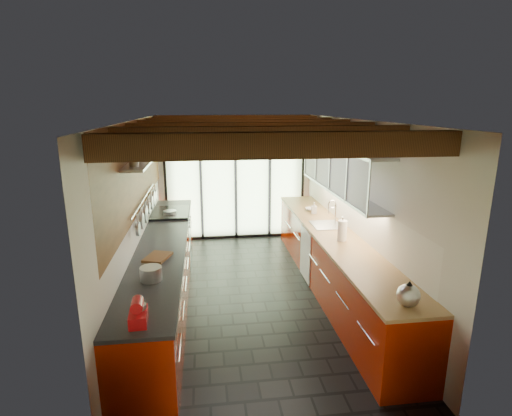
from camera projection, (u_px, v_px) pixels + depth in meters
name	position (u px, v px, depth m)	size (l,w,h in m)	color
ground	(251.00, 294.00, 6.11)	(5.50, 5.50, 0.00)	black
room_shell	(251.00, 188.00, 5.69)	(5.50, 5.50, 5.50)	silver
ceiling_beams	(247.00, 129.00, 5.85)	(3.14, 5.06, 4.90)	#593316
glass_door	(235.00, 162.00, 8.27)	(2.95, 0.10, 2.90)	#C6EAAD
left_counter	(164.00, 270.00, 5.83)	(0.68, 5.00, 0.92)	#981900
range_stove	(172.00, 238.00, 7.22)	(0.66, 0.90, 0.97)	silver
right_counter	(333.00, 261.00, 6.15)	(0.68, 5.00, 0.92)	#981900
sink_assembly	(327.00, 223.00, 6.41)	(0.45, 0.52, 0.43)	silver
upper_cabinets_right	(341.00, 169.00, 6.11)	(0.34, 3.00, 3.00)	silver
left_wall_fixtures	(147.00, 178.00, 5.75)	(0.28, 2.60, 0.96)	silver
stand_mixer	(138.00, 313.00, 3.54)	(0.17, 0.28, 0.25)	red
pot_large	(151.00, 274.00, 4.41)	(0.24, 0.24, 0.15)	silver
pot_small	(170.00, 213.00, 6.99)	(0.23, 0.23, 0.09)	silver
cutting_board	(158.00, 257.00, 5.05)	(0.27, 0.37, 0.03)	brown
kettle	(408.00, 294.00, 3.85)	(0.29, 0.31, 0.27)	silver
paper_towel	(342.00, 231.00, 5.66)	(0.15, 0.15, 0.35)	white
soap_bottle	(314.00, 208.00, 7.10)	(0.09, 0.09, 0.20)	silver
bowl	(311.00, 209.00, 7.31)	(0.20, 0.20, 0.05)	silver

